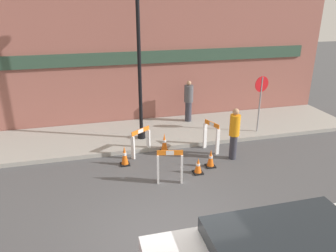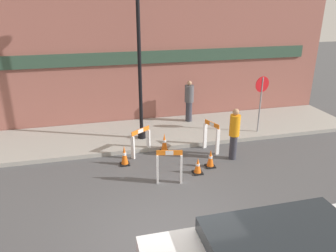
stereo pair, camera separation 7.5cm
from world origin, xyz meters
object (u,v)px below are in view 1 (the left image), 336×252
person_pedestrian (189,100)px  stop_sign (261,95)px  streetlamp_post (138,27)px  person_worker (234,132)px

person_pedestrian → stop_sign: bearing=158.1°
stop_sign → person_pedestrian: 2.95m
streetlamp_post → person_pedestrian: (2.25, 1.33, -3.05)m
streetlamp_post → person_worker: (2.71, -2.13, -3.18)m
streetlamp_post → stop_sign: bearing=-5.9°
stop_sign → person_pedestrian: (-2.27, 1.79, -0.54)m
stop_sign → person_pedestrian: stop_sign is taller
streetlamp_post → stop_sign: 5.20m
streetlamp_post → person_pedestrian: bearing=30.6°
person_worker → person_pedestrian: 3.50m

